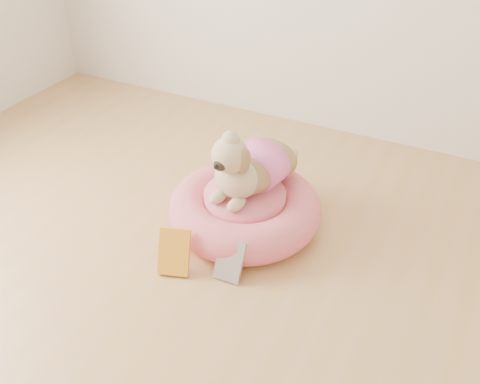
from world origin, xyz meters
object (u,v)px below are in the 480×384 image
at_px(book_yellow, 174,252).
at_px(book_white, 230,260).
at_px(pet_bed, 245,209).
at_px(dog, 250,155).

bearing_deg(book_yellow, book_white, -1.58).
distance_m(book_yellow, book_white, 0.24).
xyz_separation_m(pet_bed, book_white, (0.10, -0.34, -0.01)).
bearing_deg(book_white, pet_bed, 104.33).
bearing_deg(book_white, dog, 102.10).
relative_size(dog, book_white, 2.79).
xyz_separation_m(pet_bed, dog, (0.00, 0.04, 0.28)).
relative_size(dog, book_yellow, 2.49).
bearing_deg(pet_bed, dog, 82.51).
xyz_separation_m(dog, book_yellow, (-0.13, -0.44, -0.27)).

